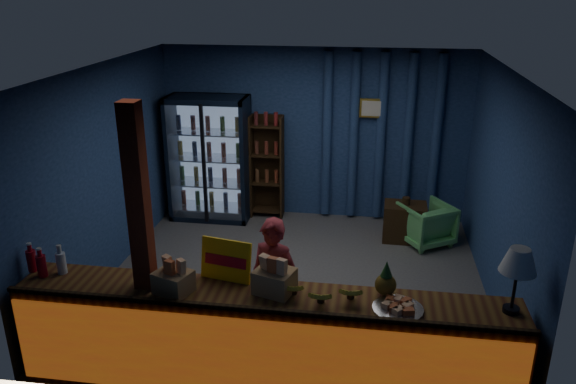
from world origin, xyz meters
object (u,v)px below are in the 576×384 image
Objects in this scene: shopkeeper at (273,285)px; green_chair at (426,224)px; table_lamp at (519,263)px; pastry_tray at (398,308)px.

green_chair is at bearing 73.45° from shopkeeper.
table_lamp reaches higher than shopkeeper.
green_chair is (1.70, 2.65, -0.39)m from shopkeeper.
pastry_tray is at bearing 48.60° from green_chair.
shopkeeper is 2.12× the size of green_chair.
shopkeeper is at bearing 149.10° from pastry_tray.
shopkeeper is 3.25× the size of pastry_tray.
shopkeeper is 3.17m from green_chair.
table_lamp reaches higher than pastry_tray.
table_lamp is at bearing 0.37° from shopkeeper.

